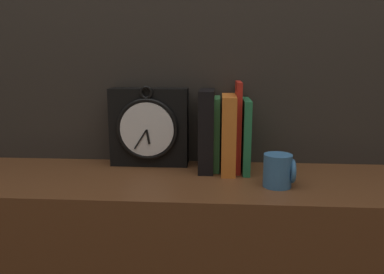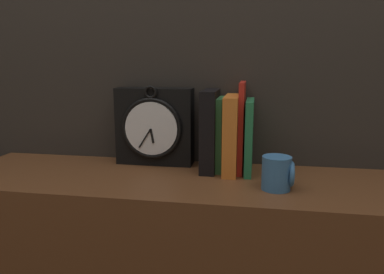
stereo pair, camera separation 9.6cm
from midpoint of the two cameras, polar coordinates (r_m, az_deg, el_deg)
name	(u,v)px [view 2 (the right image)]	position (r m, az deg, el deg)	size (l,w,h in m)	color
wall_back	(204,19)	(1.14, 4.32, 17.47)	(6.00, 0.05, 2.60)	#2D2823
clock	(154,126)	(1.10, -3.28, 1.60)	(0.23, 0.08, 0.24)	black
book_slot0_black	(210,130)	(1.05, 5.37, 0.97)	(0.04, 0.14, 0.22)	black
book_slot1_green	(221,134)	(1.06, 6.97, 0.46)	(0.02, 0.12, 0.20)	#32723D
book_slot2_orange	(231,134)	(1.04, 8.67, 0.41)	(0.04, 0.16, 0.21)	orange
book_slot3_red	(241,127)	(1.05, 10.17, 1.47)	(0.01, 0.13, 0.25)	red
book_slot4_green	(249,136)	(1.04, 11.33, 0.08)	(0.02, 0.15, 0.20)	#247142
mug	(278,173)	(0.93, 15.88, -5.36)	(0.08, 0.07, 0.08)	teal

